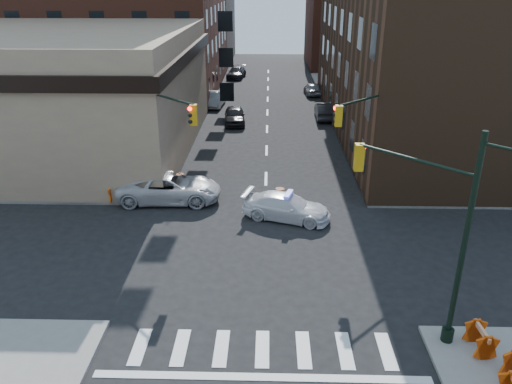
# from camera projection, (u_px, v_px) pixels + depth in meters

# --- Properties ---
(ground) EXTENTS (140.00, 140.00, 0.00)m
(ground) POSITION_uv_depth(u_px,v_px,m) (264.00, 254.00, 24.43)
(ground) COLOR black
(ground) RESTS_ON ground
(sidewalk_nw) EXTENTS (34.00, 54.50, 0.15)m
(sidewalk_nw) POSITION_uv_depth(u_px,v_px,m) (60.00, 100.00, 55.03)
(sidewalk_nw) COLOR gray
(sidewalk_nw) RESTS_ON ground
(sidewalk_ne) EXTENTS (34.00, 54.50, 0.15)m
(sidewalk_ne) POSITION_uv_depth(u_px,v_px,m) (480.00, 102.00, 53.92)
(sidewalk_ne) COLOR gray
(sidewalk_ne) RESTS_ON ground
(bank_building) EXTENTS (22.00, 22.00, 9.00)m
(bank_building) POSITION_uv_depth(u_px,v_px,m) (46.00, 91.00, 38.22)
(bank_building) COLOR #9B8065
(bank_building) RESTS_ON ground
(commercial_row_ne) EXTENTS (14.00, 34.00, 14.00)m
(commercial_row_ne) POSITION_uv_depth(u_px,v_px,m) (422.00, 48.00, 42.02)
(commercial_row_ne) COLOR #462D1C
(commercial_row_ne) RESTS_ON ground
(filler_nw) EXTENTS (20.00, 18.00, 16.00)m
(filler_nw) POSITION_uv_depth(u_px,v_px,m) (168.00, 9.00, 78.60)
(filler_nw) COLOR brown
(filler_nw) RESTS_ON ground
(filler_ne) EXTENTS (16.00, 16.00, 12.00)m
(filler_ne) POSITION_uv_depth(u_px,v_px,m) (362.00, 25.00, 74.99)
(filler_ne) COLOR #592A1C
(filler_ne) RESTS_ON ground
(signal_pole_se) EXTENTS (5.40, 5.27, 8.00)m
(signal_pole_se) POSITION_uv_depth(u_px,v_px,m) (436.00, 222.00, 17.39)
(signal_pole_se) COLOR black
(signal_pole_se) RESTS_ON sidewalk_se
(signal_pole_nw) EXTENTS (3.58, 3.67, 8.00)m
(signal_pole_nw) POSITION_uv_depth(u_px,v_px,m) (161.00, 136.00, 27.76)
(signal_pole_nw) COLOR black
(signal_pole_nw) RESTS_ON sidewalk_nw
(signal_pole_ne) EXTENTS (3.67, 3.58, 8.00)m
(signal_pole_ne) POSITION_uv_depth(u_px,v_px,m) (372.00, 138.00, 27.49)
(signal_pole_ne) COLOR black
(signal_pole_ne) RESTS_ON sidewalk_ne
(tree_ne_near) EXTENTS (3.00, 3.00, 4.85)m
(tree_ne_near) POSITION_uv_depth(u_px,v_px,m) (347.00, 82.00, 46.75)
(tree_ne_near) COLOR black
(tree_ne_near) RESTS_ON sidewalk_ne
(tree_ne_far) EXTENTS (3.00, 3.00, 4.85)m
(tree_ne_far) POSITION_uv_depth(u_px,v_px,m) (337.00, 68.00, 54.10)
(tree_ne_far) COLOR black
(tree_ne_far) RESTS_ON sidewalk_ne
(police_car) EXTENTS (5.29, 3.35, 1.43)m
(police_car) POSITION_uv_depth(u_px,v_px,m) (286.00, 207.00, 27.80)
(police_car) COLOR white
(police_car) RESTS_ON ground
(pickup) EXTENTS (6.25, 3.03, 1.71)m
(pickup) POSITION_uv_depth(u_px,v_px,m) (169.00, 188.00, 29.99)
(pickup) COLOR silver
(pickup) RESTS_ON ground
(parked_car_wnear) EXTENTS (2.19, 4.69, 1.55)m
(parked_car_wnear) POSITION_uv_depth(u_px,v_px,m) (235.00, 115.00, 46.07)
(parked_car_wnear) COLOR black
(parked_car_wnear) RESTS_ON ground
(parked_car_wfar) EXTENTS (1.99, 4.69, 1.51)m
(parked_car_wfar) POSITION_uv_depth(u_px,v_px,m) (215.00, 99.00, 52.37)
(parked_car_wfar) COLOR #999DA2
(parked_car_wfar) RESTS_ON ground
(parked_car_wdeep) EXTENTS (2.68, 5.25, 1.46)m
(parked_car_wdeep) POSITION_uv_depth(u_px,v_px,m) (236.00, 72.00, 67.23)
(parked_car_wdeep) COLOR black
(parked_car_wdeep) RESTS_ON ground
(parked_car_enear) EXTENTS (1.70, 4.80, 1.58)m
(parked_car_enear) POSITION_uv_depth(u_px,v_px,m) (325.00, 110.00, 47.72)
(parked_car_enear) COLOR black
(parked_car_enear) RESTS_ON ground
(parked_car_efar) EXTENTS (1.92, 4.22, 1.40)m
(parked_car_efar) POSITION_uv_depth(u_px,v_px,m) (312.00, 89.00, 57.56)
(parked_car_efar) COLOR gray
(parked_car_efar) RESTS_ON ground
(pedestrian_a) EXTENTS (0.75, 0.64, 1.75)m
(pedestrian_a) POSITION_uv_depth(u_px,v_px,m) (86.00, 185.00, 29.90)
(pedestrian_a) COLOR black
(pedestrian_a) RESTS_ON sidewalk_nw
(pedestrian_b) EXTENTS (0.86, 0.68, 1.73)m
(pedestrian_b) POSITION_uv_depth(u_px,v_px,m) (133.00, 178.00, 30.96)
(pedestrian_b) COLOR black
(pedestrian_b) RESTS_ON sidewalk_nw
(pedestrian_c) EXTENTS (1.15, 0.98, 1.85)m
(pedestrian_c) POSITION_uv_depth(u_px,v_px,m) (101.00, 185.00, 29.75)
(pedestrian_c) COLOR #1F262E
(pedestrian_c) RESTS_ON sidewalk_nw
(barrel_road) EXTENTS (0.69, 0.69, 0.97)m
(barrel_road) POSITION_uv_depth(u_px,v_px,m) (280.00, 196.00, 29.73)
(barrel_road) COLOR #E13F0A
(barrel_road) RESTS_ON ground
(barrel_bank) EXTENTS (0.65, 0.65, 0.91)m
(barrel_bank) POSITION_uv_depth(u_px,v_px,m) (180.00, 181.00, 32.08)
(barrel_bank) COLOR #E13B0A
(barrel_bank) RESTS_ON ground
(barricade_se_a) EXTENTS (0.69, 1.28, 0.94)m
(barricade_se_a) POSITION_uv_depth(u_px,v_px,m) (480.00, 339.00, 17.74)
(barricade_se_a) COLOR #F2550B
(barricade_se_a) RESTS_ON sidewalk_se
(barricade_nw_a) EXTENTS (1.42, 0.95, 0.97)m
(barricade_nw_a) POSITION_uv_depth(u_px,v_px,m) (156.00, 195.00, 29.57)
(barricade_nw_a) COLOR #C03A09
(barricade_nw_a) RESTS_ON sidewalk_nw
(barricade_nw_b) EXTENTS (1.35, 0.73, 0.99)m
(barricade_nw_b) POSITION_uv_depth(u_px,v_px,m) (120.00, 194.00, 29.62)
(barricade_nw_b) COLOR red
(barricade_nw_b) RESTS_ON sidewalk_nw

